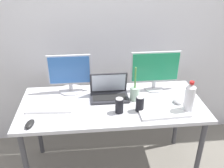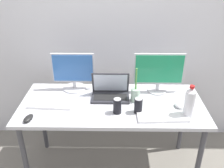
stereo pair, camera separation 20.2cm
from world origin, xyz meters
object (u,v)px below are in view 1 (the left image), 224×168
keyboard_aux (164,113)px  soda_can_by_laptop (119,106)px  bamboo_vase (135,93)px  monitor_center (155,69)px  work_desk (112,110)px  laptop_silver (109,92)px  soda_can_near_keyboard (140,104)px  monitor_left (70,74)px  water_bottle (189,98)px  keyboard_main (50,108)px  mouse_by_laptop (178,102)px  mouse_by_keyboard (30,124)px

keyboard_aux → soda_can_by_laptop: 0.36m
bamboo_vase → monitor_center: bearing=39.0°
work_desk → keyboard_aux: size_ratio=3.96×
laptop_silver → soda_can_near_keyboard: (0.22, -0.24, 0.01)m
keyboard_aux → monitor_left: bearing=146.0°
monitor_center → water_bottle: monitor_center is taller
soda_can_near_keyboard → bamboo_vase: size_ratio=0.41×
laptop_silver → soda_can_by_laptop: bearing=-76.6°
monitor_center → water_bottle: bearing=-65.5°
laptop_silver → keyboard_main: laptop_silver is taller
soda_can_by_laptop → bamboo_vase: bearing=49.5°
keyboard_aux → mouse_by_laptop: size_ratio=3.71×
soda_can_near_keyboard → keyboard_main: bearing=172.9°
monitor_center → keyboard_main: monitor_center is taller
mouse_by_laptop → water_bottle: water_bottle is taller
water_bottle → soda_can_by_laptop: water_bottle is taller
work_desk → water_bottle: water_bottle is taller
soda_can_by_laptop → bamboo_vase: 0.24m
water_bottle → soda_can_near_keyboard: 0.39m
monitor_center → water_bottle: 0.44m
laptop_silver → bamboo_vase: bamboo_vase is taller
soda_can_by_laptop → soda_can_near_keyboard: bearing=2.3°
work_desk → mouse_by_laptop: bearing=-6.6°
bamboo_vase → mouse_by_laptop: bearing=-15.7°
keyboard_main → water_bottle: 1.11m
work_desk → monitor_left: monitor_left is taller
laptop_silver → keyboard_main: 0.52m
work_desk → soda_can_near_keyboard: soda_can_near_keyboard is taller
mouse_by_keyboard → soda_can_by_laptop: soda_can_by_laptop is taller
monitor_left → keyboard_aux: size_ratio=0.98×
work_desk → laptop_silver: 0.16m
work_desk → monitor_left: bearing=145.1°
work_desk → soda_can_near_keyboard: size_ratio=12.24×
laptop_silver → keyboard_main: bearing=-163.0°
keyboard_main → soda_can_by_laptop: soda_can_by_laptop is taller
laptop_silver → keyboard_aux: 0.52m
mouse_by_keyboard → keyboard_main: bearing=73.1°
work_desk → mouse_by_laptop: size_ratio=14.69×
monitor_left → keyboard_main: 0.37m
keyboard_aux → soda_can_by_laptop: (-0.35, 0.06, 0.05)m
mouse_by_keyboard → water_bottle: 1.23m
keyboard_aux → mouse_by_laptop: 0.22m
monitor_left → bamboo_vase: size_ratio=1.25×
mouse_by_keyboard → soda_can_near_keyboard: size_ratio=0.87×
water_bottle → soda_can_by_laptop: bearing=175.9°
monitor_center → laptop_silver: monitor_center is taller
laptop_silver → soda_can_near_keyboard: bearing=-47.1°
mouse_by_laptop → bamboo_vase: bamboo_vase is taller
water_bottle → bamboo_vase: bamboo_vase is taller
work_desk → laptop_silver: laptop_silver is taller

